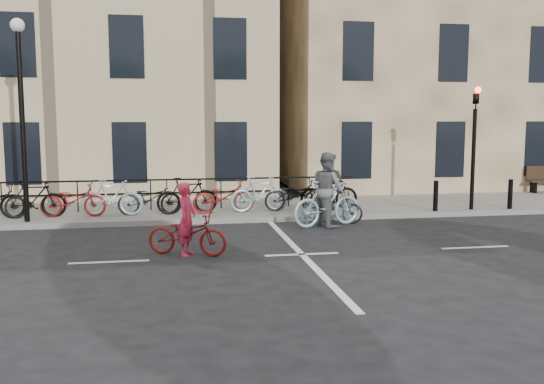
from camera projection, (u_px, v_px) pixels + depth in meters
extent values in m
plane|color=black|center=(302.00, 255.00, 12.93)|extent=(120.00, 120.00, 0.00)
cube|color=slate|center=(127.00, 212.00, 18.11)|extent=(46.00, 4.00, 0.15)
cube|color=#8E7756|center=(439.00, 42.00, 26.40)|extent=(14.00, 10.00, 12.00)
cube|color=tan|center=(3.00, 59.00, 23.47)|extent=(20.00, 10.00, 10.00)
cylinder|color=black|center=(473.00, 160.00, 18.03)|extent=(0.12, 0.12, 3.00)
imported|color=black|center=(476.00, 93.00, 17.79)|extent=(0.15, 0.18, 0.90)
sphere|color=#FF0C05|center=(478.00, 90.00, 17.66)|extent=(0.18, 0.18, 0.18)
cylinder|color=black|center=(23.00, 127.00, 15.80)|extent=(0.14, 0.14, 5.00)
sphere|color=silver|center=(17.00, 25.00, 15.48)|extent=(0.36, 0.36, 0.36)
cylinder|color=black|center=(436.00, 196.00, 17.86)|extent=(0.14, 0.14, 0.90)
cylinder|color=black|center=(510.00, 194.00, 18.27)|extent=(0.14, 0.14, 0.90)
cube|color=black|center=(533.00, 187.00, 22.13)|extent=(0.06, 0.38, 0.40)
cube|color=black|center=(169.00, 194.00, 18.15)|extent=(11.45, 0.04, 0.95)
imported|color=black|center=(33.00, 199.00, 16.64)|extent=(1.75, 0.49, 1.05)
imported|color=maroon|center=(73.00, 200.00, 16.83)|extent=(1.80, 0.63, 0.95)
imported|color=#96BCC5|center=(112.00, 197.00, 17.00)|extent=(1.75, 0.49, 1.05)
imported|color=black|center=(150.00, 198.00, 17.18)|extent=(1.80, 0.63, 0.95)
imported|color=black|center=(187.00, 196.00, 17.35)|extent=(1.75, 0.49, 1.05)
imported|color=maroon|center=(224.00, 197.00, 17.54)|extent=(1.80, 0.63, 0.95)
imported|color=#96BCC5|center=(259.00, 194.00, 17.71)|extent=(1.75, 0.49, 1.05)
imported|color=black|center=(295.00, 195.00, 17.90)|extent=(1.80, 0.63, 0.95)
imported|color=black|center=(329.00, 192.00, 18.07)|extent=(1.75, 0.49, 1.05)
imported|color=maroon|center=(187.00, 234.00, 12.83)|extent=(1.85, 1.23, 0.92)
imported|color=#C92342|center=(187.00, 219.00, 12.79)|extent=(0.56, 0.67, 1.55)
imported|color=#96BCC5|center=(327.00, 203.00, 16.18)|extent=(2.15, 1.21, 1.24)
imported|color=#5B5B60|center=(328.00, 189.00, 16.13)|extent=(1.02, 1.16, 2.00)
imported|color=black|center=(332.00, 207.00, 16.67)|extent=(1.78, 1.07, 0.88)
imported|color=black|center=(332.00, 196.00, 16.63)|extent=(0.82, 1.09, 1.50)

